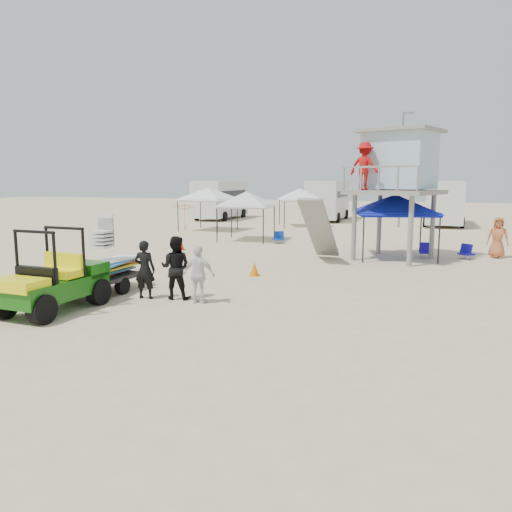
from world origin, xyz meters
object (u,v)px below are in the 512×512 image
(surf_trailer, at_px, (106,265))
(man_left, at_px, (145,270))
(canopy_blue, at_px, (395,198))
(utility_cart, at_px, (50,274))
(lifeguard_tower, at_px, (394,165))

(surf_trailer, xyz_separation_m, man_left, (1.52, -0.30, -0.00))
(canopy_blue, bearing_deg, surf_trailer, -128.05)
(utility_cart, distance_m, man_left, 2.55)
(lifeguard_tower, distance_m, canopy_blue, 1.42)
(lifeguard_tower, bearing_deg, surf_trailer, -128.99)
(surf_trailer, distance_m, lifeguard_tower, 12.53)
(utility_cart, xyz_separation_m, man_left, (1.52, 2.04, -0.15))
(surf_trailer, distance_m, man_left, 1.55)
(surf_trailer, xyz_separation_m, lifeguard_tower, (7.63, 9.43, 3.12))
(surf_trailer, bearing_deg, utility_cart, -90.16)
(lifeguard_tower, bearing_deg, canopy_blue, 78.83)
(man_left, height_order, lifeguard_tower, lifeguard_tower)
(utility_cart, bearing_deg, lifeguard_tower, 57.01)
(man_left, bearing_deg, utility_cart, 45.74)
(lifeguard_tower, relative_size, canopy_blue, 1.37)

